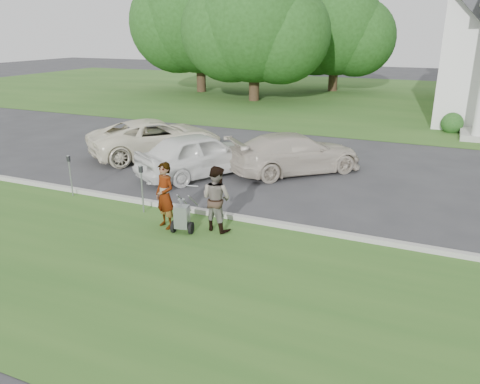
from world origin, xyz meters
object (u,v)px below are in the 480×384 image
Objects in this scene: car_a at (156,138)px; car_c at (295,153)px; tree_left at (254,28)px; parking_meter_near at (142,183)px; striping_cart at (182,217)px; person_right at (216,199)px; car_b at (200,154)px; tree_far at (199,20)px; tree_back at (336,33)px; parking_meter_far at (70,171)px; person_left at (165,196)px.

car_c is at bearing -144.05° from car_a.
tree_left is 17.09m from car_a.
striping_cart is at bearing -24.06° from parking_meter_near.
car_b is (-2.70, 4.12, -0.08)m from person_right.
person_right is at bearing 170.09° from car_a.
parking_meter_near reaches higher than striping_cart.
car_c is at bearing -53.61° from tree_far.
tree_back is 31.26m from striping_cart.
parking_meter_near is 6.28m from car_c.
parking_meter_near is at bearing 144.42° from striping_cart.
tree_back is 1.76× the size of car_a.
tree_back is at bearing 63.43° from tree_left.
car_c is at bearing -80.89° from person_right.
car_a is at bearing -66.85° from tree_far.
striping_cart is at bearing 126.01° from car_c.
tree_back is 6.83× the size of parking_meter_near.
tree_back reaches higher than car_a.
striping_cart is 0.21× the size of car_a.
striping_cart is 0.25× the size of car_b.
striping_cart is 1.00m from person_right.
car_b is at bearing -87.19° from tree_back.
parking_meter_far is at bearing -92.64° from tree_back.
car_a is at bearing 116.23° from striping_cart.
person_left reaches higher than car_b.
tree_back reaches higher than person_left.
person_left is at bearing 155.17° from striping_cart.
tree_left reaches higher than striping_cart.
car_c is at bearing 43.46° from parking_meter_far.
car_c is (14.28, -19.38, -4.97)m from tree_far.
parking_meter_near is 1.06× the size of parking_meter_far.
person_left reaches higher than parking_meter_far.
tree_back reaches higher than car_c.
parking_meter_near is 3.88m from car_b.
tree_far is at bearing 109.23° from parking_meter_far.
tree_far is at bearing 114.70° from parking_meter_near.
tree_left is 7.55× the size of parking_meter_near.
car_a reaches higher than parking_meter_far.
person_left is 1.36m from person_right.
car_b is (-1.40, 4.52, -0.10)m from person_left.
striping_cart is 0.87× the size of parking_meter_far.
tree_far is 6.54× the size of person_left.
tree_far is at bearing -30.81° from car_a.
tree_left is at bearing -26.56° from tree_far.
person_left is at bearing -63.71° from tree_far.
person_left is 1.34× the size of parking_meter_far.
car_c is at bearing 63.73° from parking_meter_near.
tree_back reaches higher than parking_meter_near.
person_left reaches higher than parking_meter_near.
car_a is at bearing -0.29° from car_b.
car_a is (-1.72, -24.37, -3.97)m from tree_back.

